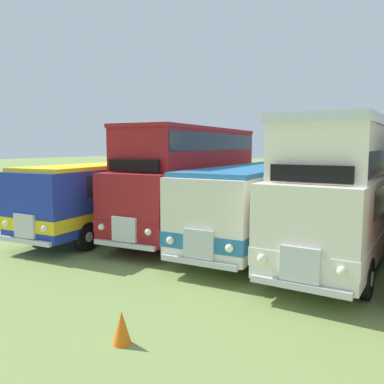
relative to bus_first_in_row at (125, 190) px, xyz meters
The scene contains 6 objects.
ground_plane 9.80m from the bus_first_in_row, ahead, with size 200.00×200.00×0.00m, color #7A934C.
bus_first_in_row is the anchor object (origin of this frame).
bus_second_in_row 3.33m from the bus_first_in_row, ahead, with size 3.06×10.05×4.49m.
bus_third_in_row 6.45m from the bus_first_in_row, ahead, with size 2.66×11.28×2.99m.
bus_fourth_in_row 9.66m from the bus_first_in_row, ahead, with size 3.19×11.78×4.52m.
cone_mid_row 11.10m from the bus_first_in_row, 52.27° to the right, with size 0.36×0.36×0.65m, color orange.
Camera 1 is at (1.71, -14.65, 3.74)m, focal length 37.23 mm.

